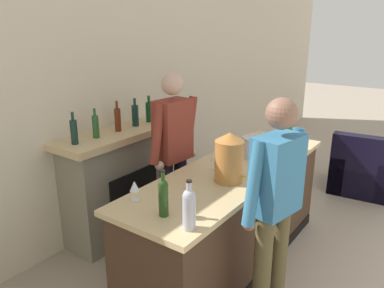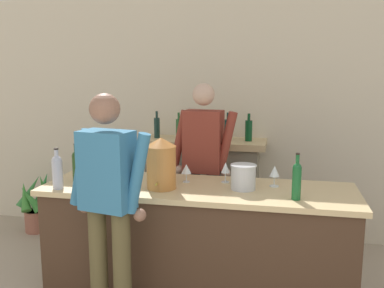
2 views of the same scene
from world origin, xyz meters
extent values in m
cube|color=beige|center=(0.00, 4.35, 1.38)|extent=(12.00, 0.07, 2.75)
cube|color=#422C1D|center=(-0.24, 2.80, 0.47)|extent=(2.47, 0.71, 0.94)
cube|color=#D0B37F|center=(-0.24, 2.80, 0.96)|extent=(2.54, 0.78, 0.04)
cube|color=black|center=(-0.24, 2.44, 0.05)|extent=(2.42, 0.01, 0.10)
cube|color=gray|center=(-0.44, 4.09, 0.55)|extent=(1.23, 0.44, 1.09)
cube|color=black|center=(-0.44, 3.86, 0.41)|extent=(0.68, 0.02, 0.70)
cube|color=#D0B37F|center=(-0.44, 4.07, 1.13)|extent=(1.39, 0.52, 0.07)
cylinder|color=#152F29|center=(-0.96, 4.07, 1.28)|extent=(0.07, 0.07, 0.23)
cylinder|color=#152F29|center=(-0.96, 4.07, 1.43)|extent=(0.03, 0.03, 0.08)
cylinder|color=#255528|center=(-0.71, 4.07, 1.27)|extent=(0.06, 0.06, 0.22)
cylinder|color=#255528|center=(-0.71, 4.07, 1.42)|extent=(0.03, 0.03, 0.07)
cylinder|color=#5D2612|center=(-0.42, 4.07, 1.28)|extent=(0.06, 0.06, 0.24)
cylinder|color=#5D2612|center=(-0.42, 4.07, 1.44)|extent=(0.03, 0.03, 0.08)
cylinder|color=#112D29|center=(-0.16, 4.07, 1.28)|extent=(0.07, 0.07, 0.23)
cylinder|color=#112D29|center=(-0.16, 4.07, 1.43)|extent=(0.03, 0.03, 0.08)
cylinder|color=#0A3D1C|center=(0.07, 4.07, 1.27)|extent=(0.08, 0.08, 0.22)
cylinder|color=#0A3D1C|center=(0.07, 4.07, 1.42)|extent=(0.03, 0.03, 0.07)
cube|color=black|center=(2.30, 2.15, 0.19)|extent=(0.86, 0.86, 0.39)
cube|color=black|center=(2.00, 2.12, 0.43)|extent=(0.25, 0.80, 0.86)
cube|color=black|center=(2.28, 2.44, 0.26)|extent=(0.81, 0.27, 0.53)
cylinder|color=brown|center=(-0.66, 2.16, 0.48)|extent=(0.13, 0.13, 0.96)
cylinder|color=brown|center=(-0.86, 2.20, 0.48)|extent=(0.13, 0.13, 0.96)
cube|color=teal|center=(-0.76, 2.18, 1.24)|extent=(0.40, 0.29, 0.55)
cylinder|color=teal|center=(-0.53, 2.15, 1.24)|extent=(0.20, 0.08, 0.57)
sphere|color=#855C49|center=(-0.53, 2.17, 0.94)|extent=(0.09, 0.09, 0.09)
cylinder|color=teal|center=(-0.98, 2.24, 1.24)|extent=(0.20, 0.08, 0.57)
sphere|color=#855C49|center=(-0.98, 2.26, 0.94)|extent=(0.09, 0.09, 0.09)
sphere|color=#855C49|center=(-0.76, 2.18, 1.67)|extent=(0.21, 0.21, 0.21)
cylinder|color=#211D2E|center=(-0.41, 3.44, 0.48)|extent=(0.13, 0.13, 0.96)
cube|color=black|center=(-0.42, 3.37, 0.04)|extent=(0.12, 0.25, 0.07)
cylinder|color=#211D2E|center=(-0.21, 3.42, 0.48)|extent=(0.13, 0.13, 0.96)
cube|color=black|center=(-0.22, 3.35, 0.04)|extent=(0.12, 0.25, 0.07)
cube|color=maroon|center=(-0.31, 3.43, 1.25)|extent=(0.38, 0.25, 0.59)
cylinder|color=maroon|center=(-0.54, 3.43, 1.27)|extent=(0.20, 0.08, 0.57)
sphere|color=#CEA78F|center=(-0.55, 3.41, 0.97)|extent=(0.09, 0.09, 0.09)
cylinder|color=maroon|center=(-0.09, 3.39, 1.27)|extent=(0.20, 0.08, 0.57)
sphere|color=#CEA78F|center=(-0.09, 3.37, 0.97)|extent=(0.09, 0.09, 0.09)
sphere|color=#CEA78F|center=(-0.31, 3.43, 1.70)|extent=(0.21, 0.21, 0.21)
cylinder|color=#B97335|center=(-0.52, 2.69, 1.16)|extent=(0.24, 0.24, 0.34)
cone|color=#B97335|center=(-0.52, 2.69, 1.36)|extent=(0.24, 0.24, 0.07)
cylinder|color=#B29333|center=(-0.52, 2.55, 1.05)|extent=(0.02, 0.04, 0.02)
cylinder|color=silver|center=(0.13, 2.80, 1.08)|extent=(0.20, 0.20, 0.19)
cylinder|color=silver|center=(0.13, 2.80, 1.18)|extent=(0.21, 0.21, 0.01)
cylinder|color=#AEB1C2|center=(-1.33, 2.51, 1.10)|extent=(0.08, 0.08, 0.23)
sphere|color=#AEB1C2|center=(-1.33, 2.51, 1.21)|extent=(0.08, 0.08, 0.08)
cylinder|color=#AEB1C2|center=(-1.33, 2.51, 1.26)|extent=(0.03, 0.03, 0.09)
cylinder|color=black|center=(-1.33, 2.51, 1.31)|extent=(0.04, 0.04, 0.01)
cylinder|color=#17582A|center=(0.53, 2.61, 1.11)|extent=(0.07, 0.07, 0.24)
sphere|color=#17582A|center=(0.53, 2.61, 1.23)|extent=(0.06, 0.06, 0.06)
cylinder|color=#17582A|center=(0.53, 2.61, 1.27)|extent=(0.03, 0.03, 0.09)
cylinder|color=black|center=(0.53, 2.61, 1.33)|extent=(0.03, 0.03, 0.01)
cylinder|color=#1F3C16|center=(-1.28, 2.75, 1.10)|extent=(0.07, 0.07, 0.23)
sphere|color=#1F3C16|center=(-1.28, 2.75, 1.21)|extent=(0.06, 0.06, 0.06)
cylinder|color=#1F3C16|center=(-1.28, 2.75, 1.26)|extent=(0.03, 0.03, 0.09)
cylinder|color=black|center=(-1.28, 2.75, 1.31)|extent=(0.03, 0.03, 0.01)
cylinder|color=silver|center=(0.37, 2.93, 0.99)|extent=(0.08, 0.08, 0.01)
cylinder|color=silver|center=(0.37, 2.93, 1.03)|extent=(0.01, 0.01, 0.08)
cone|color=silver|center=(0.37, 2.93, 1.11)|extent=(0.08, 0.08, 0.09)
cylinder|color=silver|center=(-0.36, 2.92, 0.99)|extent=(0.06, 0.06, 0.01)
cylinder|color=silver|center=(-0.36, 2.92, 1.03)|extent=(0.01, 0.01, 0.07)
cone|color=silver|center=(-0.36, 2.92, 1.10)|extent=(0.09, 0.09, 0.08)
cylinder|color=silver|center=(-1.22, 3.07, 0.99)|extent=(0.07, 0.07, 0.01)
cylinder|color=silver|center=(-1.22, 3.07, 1.02)|extent=(0.01, 0.01, 0.07)
cone|color=silver|center=(-1.22, 3.07, 1.09)|extent=(0.07, 0.07, 0.08)
cylinder|color=silver|center=(-0.04, 2.98, 0.99)|extent=(0.07, 0.07, 0.01)
cylinder|color=silver|center=(-0.04, 2.98, 1.03)|extent=(0.01, 0.01, 0.08)
cone|color=silver|center=(-0.04, 2.98, 1.11)|extent=(0.07, 0.07, 0.09)
camera|label=1|loc=(-3.02, 1.28, 2.21)|focal=35.00mm
camera|label=2|loc=(0.40, -0.51, 1.93)|focal=40.00mm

